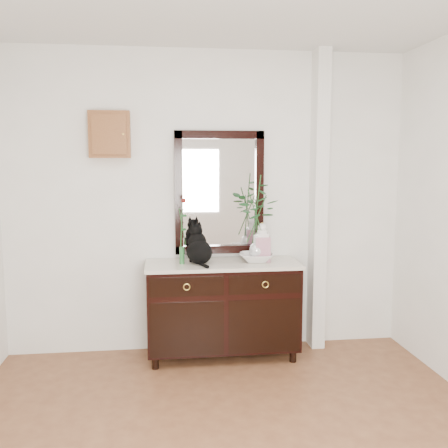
{
  "coord_description": "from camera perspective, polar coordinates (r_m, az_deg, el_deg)",
  "views": [
    {
      "loc": [
        -0.41,
        -2.48,
        1.73
      ],
      "look_at": [
        0.1,
        1.63,
        1.2
      ],
      "focal_mm": 40.0,
      "sensor_mm": 36.0,
      "label": 1
    }
  ],
  "objects": [
    {
      "name": "vase_branches",
      "position": [
        4.32,
        3.75,
        0.82
      ],
      "size": [
        0.4,
        0.4,
        0.75
      ],
      "primitive_type": null,
      "rotation": [
        0.0,
        0.0,
        -0.13
      ],
      "color": "silver",
      "rests_on": "lotus_bowl"
    },
    {
      "name": "lotus_bowl",
      "position": [
        4.38,
        3.71,
        -3.83
      ],
      "size": [
        0.33,
        0.33,
        0.07
      ],
      "primitive_type": "imported",
      "rotation": [
        0.0,
        0.0,
        -0.11
      ],
      "color": "white",
      "rests_on": "sideboard"
    },
    {
      "name": "bud_vase_rose",
      "position": [
        4.25,
        -4.86,
        -0.77
      ],
      "size": [
        0.09,
        0.09,
        0.57
      ],
      "primitive_type": null,
      "rotation": [
        0.0,
        0.0,
        0.29
      ],
      "color": "#2B6B33",
      "rests_on": "sideboard"
    },
    {
      "name": "pilaster",
      "position": [
        4.62,
        10.74,
        2.44
      ],
      "size": [
        0.12,
        0.2,
        2.7
      ],
      "primitive_type": "cube",
      "color": "white",
      "rests_on": "ground"
    },
    {
      "name": "key_cabinet",
      "position": [
        4.45,
        -12.94,
        9.94
      ],
      "size": [
        0.35,
        0.1,
        0.4
      ],
      "primitive_type": "cube",
      "color": "brown",
      "rests_on": "wall_back"
    },
    {
      "name": "wall_mirror",
      "position": [
        4.49,
        -0.53,
        3.58
      ],
      "size": [
        0.8,
        0.06,
        1.1
      ],
      "color": "black",
      "rests_on": "wall_back"
    },
    {
      "name": "wall_back",
      "position": [
        4.5,
        -1.82,
        2.44
      ],
      "size": [
        3.6,
        0.04,
        2.7
      ],
      "primitive_type": "cube",
      "color": "white",
      "rests_on": "ground"
    },
    {
      "name": "cat",
      "position": [
        4.27,
        -2.86,
        -2.3
      ],
      "size": [
        0.32,
        0.36,
        0.34
      ],
      "primitive_type": null,
      "rotation": [
        0.0,
        0.0,
        0.33
      ],
      "color": "black",
      "rests_on": "sideboard"
    },
    {
      "name": "ginger_jar",
      "position": [
        4.37,
        4.39,
        -2.02
      ],
      "size": [
        0.13,
        0.13,
        0.35
      ],
      "primitive_type": null,
      "rotation": [
        0.0,
        0.0,
        -0.04
      ],
      "color": "silver",
      "rests_on": "sideboard"
    },
    {
      "name": "sideboard",
      "position": [
        4.42,
        -0.16,
        -9.2
      ],
      "size": [
        1.33,
        0.52,
        0.82
      ],
      "color": "black",
      "rests_on": "ground"
    }
  ]
}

